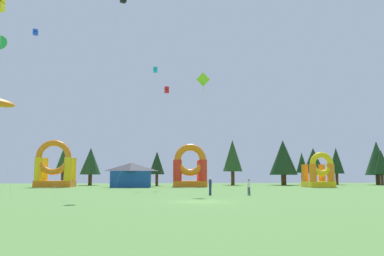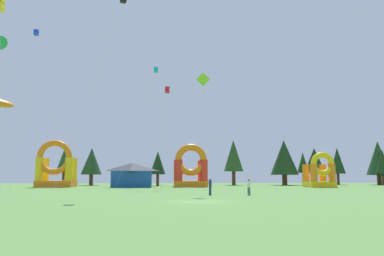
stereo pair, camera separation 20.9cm
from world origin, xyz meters
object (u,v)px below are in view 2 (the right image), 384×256
Objects in this scene: kite_red_box at (167,90)px; person_near_camera at (210,185)px; person_far_side at (249,185)px; kite_black_box at (123,0)px; inflatable_blue_arch at (320,175)px; inflatable_red_slide at (56,169)px; inflatable_yellow_castle at (191,171)px; festival_tent at (132,175)px; kite_cyan_box at (156,70)px; kite_lime_diamond at (203,81)px; kite_blue_box at (36,33)px; kite_green_delta at (1,46)px.

kite_red_box reaches higher than person_near_camera.
person_far_side is (8.49, -16.48, -13.37)m from kite_red_box.
kite_black_box reaches higher than kite_red_box.
kite_red_box is 28.57m from inflatable_blue_arch.
inflatable_yellow_castle is at bearing 0.87° from inflatable_red_slide.
festival_tent is (-14.09, 23.62, 0.98)m from person_far_side.
inflatable_red_slide reaches higher than person_near_camera.
kite_black_box is 3.01× the size of inflatable_yellow_castle.
person_near_camera is (6.32, -17.59, -16.65)m from kite_cyan_box.
kite_red_box is 2.63× the size of inflatable_blue_arch.
inflatable_red_slide is (-22.32, -0.34, 0.21)m from inflatable_yellow_castle.
kite_lime_diamond is 0.57× the size of kite_blue_box.
inflatable_red_slide is at bearing 169.41° from festival_tent.
kite_black_box reaches higher than inflatable_red_slide.
kite_lime_diamond reaches higher than person_near_camera.
kite_lime_diamond is at bearing 8.37° from kite_black_box.
kite_red_box is (19.78, 10.01, -3.00)m from kite_green_delta.
kite_black_box is (-8.88, -1.31, 8.54)m from kite_lime_diamond.
person_near_camera is at bearing -4.19° from kite_black_box.
kite_cyan_box is at bearing 6.38° from kite_blue_box.
inflatable_red_slide is (0.76, 10.02, -19.57)m from kite_blue_box.
kite_cyan_box is 2.37× the size of inflatable_red_slide.
kite_green_delta reaches higher than person_near_camera.
kite_green_delta is 2.95× the size of festival_tent.
kite_cyan_box is 2.55× the size of inflatable_yellow_castle.
kite_red_box is at bearing 146.97° from person_far_side.
festival_tent is (-9.66, 21.30, -10.47)m from kite_lime_diamond.
kite_lime_diamond is 14.86m from kite_red_box.
kite_black_box is 17.49m from kite_cyan_box.
inflatable_yellow_castle is at bearing 129.37° from person_far_side.
kite_lime_diamond reaches higher than inflatable_yellow_castle.
kite_lime_diamond is 12.50m from person_far_side.
kite_green_delta is (-23.84, 4.15, 4.92)m from kite_lime_diamond.
kite_black_box is 12.00× the size of person_near_camera.
kite_black_box reaches higher than person_far_side.
festival_tent is (-10.15, 23.30, 0.90)m from person_near_camera.
kite_lime_diamond is 7.28× the size of person_near_camera.
kite_red_box reaches higher than person_far_side.
person_far_side is 0.23× the size of inflatable_yellow_castle.
inflatable_blue_arch is at bearing 10.46° from kite_cyan_box.
inflatable_blue_arch reaches higher than person_near_camera.
kite_red_box is at bearing 26.84° from kite_green_delta.
kite_green_delta is 10.81m from kite_blue_box.
inflatable_blue_arch is 0.74× the size of inflatable_red_slide.
kite_red_box is (-4.06, 14.16, 1.92)m from kite_lime_diamond.
kite_green_delta is 10.25× the size of person_near_camera.
inflatable_yellow_castle is at bearing 24.16° from kite_blue_box.
kite_lime_diamond is 28.67m from kite_blue_box.
kite_lime_diamond is 33.95m from inflatable_red_slide.
inflatable_yellow_castle is at bearing 90.13° from kite_lime_diamond.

